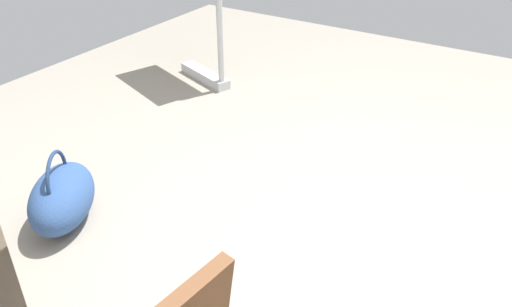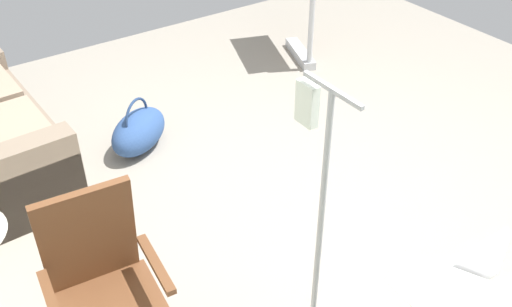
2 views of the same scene
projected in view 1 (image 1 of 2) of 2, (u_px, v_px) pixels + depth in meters
The scene contains 3 objects.
ground_plane at pixel (332, 225), 2.84m from camera, with size 6.44×6.44×0.00m, color gray.
overbed_table at pixel (198, 18), 4.31m from camera, with size 0.89×0.65×0.84m.
duffel_bag at pixel (62, 197), 2.80m from camera, with size 0.58×0.64×0.43m.
Camera 1 is at (-0.82, 2.11, 1.81)m, focal length 36.28 mm.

